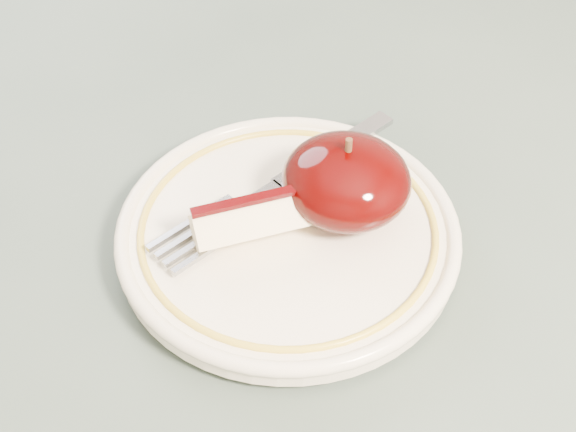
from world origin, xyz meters
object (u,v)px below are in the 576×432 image
(apple_half, at_px, (346,181))
(fork, at_px, (276,187))
(plate, at_px, (288,233))
(table, at_px, (169,315))

(apple_half, xyz_separation_m, fork, (-0.04, 0.00, -0.02))
(plate, xyz_separation_m, apple_half, (0.03, 0.02, 0.03))
(plate, relative_size, apple_half, 2.68)
(plate, xyz_separation_m, fork, (-0.02, 0.03, 0.01))
(apple_half, distance_m, fork, 0.05)
(apple_half, relative_size, fork, 0.44)
(table, xyz_separation_m, apple_half, (0.11, 0.04, 0.13))
(table, distance_m, apple_half, 0.17)
(plate, bearing_deg, fork, 121.93)
(plate, distance_m, apple_half, 0.05)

